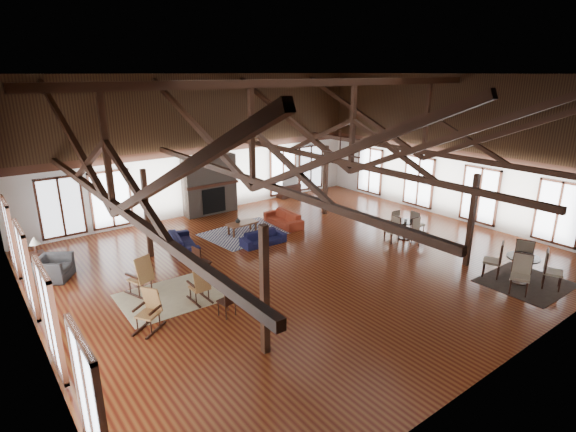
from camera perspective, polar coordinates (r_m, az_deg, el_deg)
floor at (r=15.25m, az=2.14°, el=-5.61°), size 16.00×16.00×0.00m
ceiling at (r=13.99m, az=2.44°, el=17.56°), size 16.00×14.00×0.02m
wall_back at (r=20.13m, az=-10.60°, el=8.79°), size 16.00×0.02×6.00m
wall_front at (r=10.14m, az=28.22°, el=-1.97°), size 16.00×0.02×6.00m
wall_left at (r=11.26m, az=-31.07°, el=-0.60°), size 0.02×14.00×6.00m
wall_right at (r=20.28m, az=20.24°, el=8.07°), size 0.02×14.00×6.00m
roof_truss at (r=14.13m, az=2.33°, el=9.55°), size 15.60×14.07×3.14m
post_grid at (r=14.71m, az=2.21°, el=-0.15°), size 8.16×7.16×3.05m
fireplace at (r=20.17m, az=-9.90°, el=3.89°), size 2.50×0.69×2.60m
ceiling_fan at (r=13.77m, az=6.61°, el=7.97°), size 1.60×1.60×0.75m
sofa_navy_front at (r=16.52m, az=-3.16°, el=-2.82°), size 1.69×0.71×0.49m
sofa_navy_left at (r=16.42m, az=-13.15°, el=-3.25°), size 2.09×1.18×0.58m
sofa_orange at (r=18.53m, az=-0.60°, el=-0.34°), size 1.97×0.84×0.56m
coffee_table at (r=17.62m, az=-5.85°, el=-1.01°), size 1.24×0.69×0.46m
vase at (r=17.56m, az=-6.40°, el=-0.54°), size 0.25×0.25×0.21m
armchair at (r=15.55m, az=-27.66°, el=-5.92°), size 1.36×1.39×0.69m
side_table_lamp at (r=16.41m, az=-29.22°, el=-4.62°), size 0.45×0.45×1.14m
rocking_chair_a at (r=13.41m, az=-18.02°, el=-7.34°), size 0.76×1.03×1.19m
rocking_chair_b at (r=12.64m, az=-11.06°, el=-8.68°), size 0.46×0.82×1.04m
rocking_chair_c at (r=11.76m, az=-17.15°, el=-11.27°), size 0.94×0.83×1.07m
side_chair_a at (r=14.07m, az=-11.19°, el=-5.46°), size 0.49×0.49×1.00m
side_chair_b at (r=11.80m, az=-7.57°, el=-10.32°), size 0.44×0.44×0.91m
cafe_table_near at (r=15.21m, az=27.59°, el=-5.50°), size 2.19×2.19×1.13m
cafe_table_far at (r=17.58m, az=14.64°, el=-1.28°), size 1.85×1.85×0.96m
cup_near at (r=15.12m, az=27.57°, el=-4.38°), size 0.15×0.15×0.10m
cup_far at (r=17.41m, az=14.71°, el=-0.58°), size 0.14×0.14×0.09m
tv_console at (r=22.78m, az=0.10°, el=3.22°), size 1.24×0.47×0.62m
television at (r=22.65m, az=0.11°, el=4.63°), size 0.92×0.14×0.53m
rug_tan at (r=13.31m, az=-14.54°, el=-9.86°), size 2.83×2.25×0.01m
rug_navy at (r=17.81m, az=-5.23°, el=-2.12°), size 3.48×2.77×0.01m
rug_dark at (r=15.44m, az=27.92°, el=-7.48°), size 2.38×2.17×0.01m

